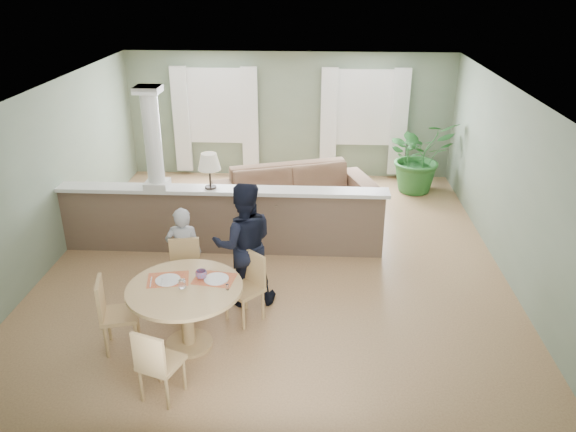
# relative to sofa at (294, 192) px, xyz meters

# --- Properties ---
(ground) EXTENTS (8.00, 8.00, 0.00)m
(ground) POSITION_rel_sofa_xyz_m (-0.20, -1.84, -0.43)
(ground) COLOR tan
(ground) RESTS_ON ground
(room_shell) EXTENTS (7.02, 8.02, 2.71)m
(room_shell) POSITION_rel_sofa_xyz_m (-0.23, -1.21, 1.38)
(room_shell) COLOR gray
(room_shell) RESTS_ON ground
(pony_wall) EXTENTS (5.32, 0.38, 2.70)m
(pony_wall) POSITION_rel_sofa_xyz_m (-1.19, -1.64, 0.27)
(pony_wall) COLOR brown
(pony_wall) RESTS_ON ground
(sofa) EXTENTS (3.18, 2.03, 0.87)m
(sofa) POSITION_rel_sofa_xyz_m (0.00, 0.00, 0.00)
(sofa) COLOR brown
(sofa) RESTS_ON ground
(houseplant) EXTENTS (1.71, 1.61, 1.51)m
(houseplant) POSITION_rel_sofa_xyz_m (2.50, 1.30, 0.32)
(houseplant) COLOR #276228
(houseplant) RESTS_ON ground
(dining_table) EXTENTS (1.38, 1.38, 0.94)m
(dining_table) POSITION_rel_sofa_xyz_m (-1.12, -4.16, 0.23)
(dining_table) COLOR tan
(dining_table) RESTS_ON ground
(chair_far_boy) EXTENTS (0.50, 0.50, 0.95)m
(chair_far_boy) POSITION_rel_sofa_xyz_m (-1.35, -3.23, 0.09)
(chair_far_boy) COLOR tan
(chair_far_boy) RESTS_ON ground
(chair_far_man) EXTENTS (0.59, 0.59, 0.93)m
(chair_far_man) POSITION_rel_sofa_xyz_m (-0.45, -3.52, 0.08)
(chair_far_man) COLOR tan
(chair_far_man) RESTS_ON ground
(chair_near) EXTENTS (0.52, 0.52, 0.90)m
(chair_near) POSITION_rel_sofa_xyz_m (-1.23, -5.14, 0.07)
(chair_near) COLOR tan
(chair_near) RESTS_ON ground
(chair_side) EXTENTS (0.52, 0.52, 0.95)m
(chair_side) POSITION_rel_sofa_xyz_m (-2.00, -4.26, 0.09)
(chair_side) COLOR tan
(chair_side) RESTS_ON ground
(child_person) EXTENTS (0.51, 0.36, 1.35)m
(child_person) POSITION_rel_sofa_xyz_m (-1.40, -3.02, 0.24)
(child_person) COLOR #96969B
(child_person) RESTS_ON ground
(man_person) EXTENTS (0.97, 0.83, 1.76)m
(man_person) POSITION_rel_sofa_xyz_m (-0.55, -3.11, 0.45)
(man_person) COLOR black
(man_person) RESTS_ON ground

